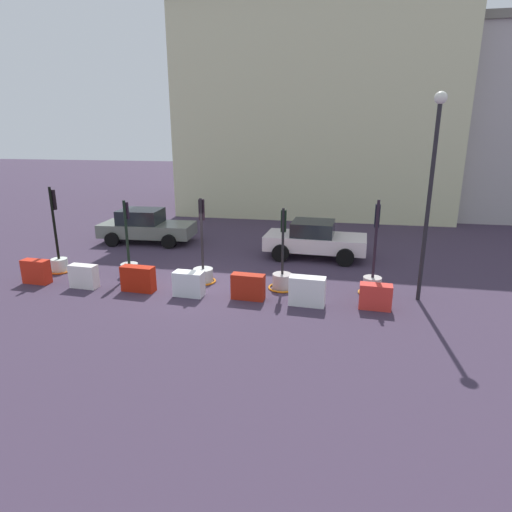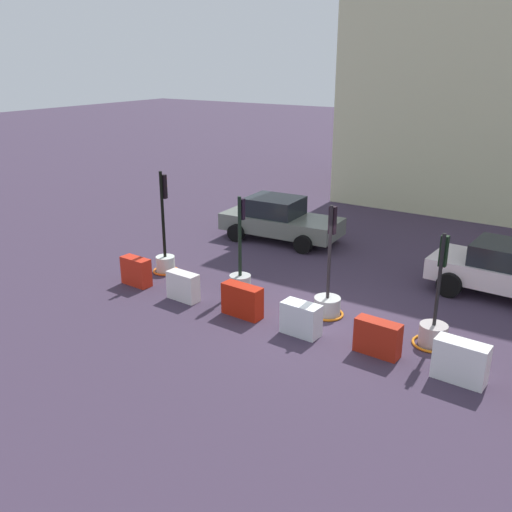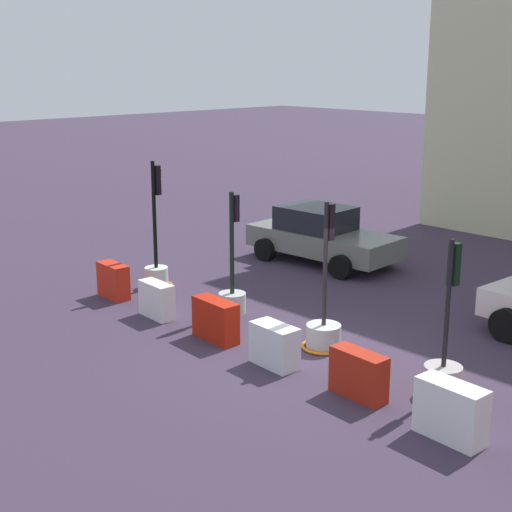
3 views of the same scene
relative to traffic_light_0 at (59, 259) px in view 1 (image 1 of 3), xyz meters
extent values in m
plane|color=#3B2E42|center=(5.80, -0.45, -0.53)|extent=(120.00, 120.00, 0.00)
cylinder|color=silver|center=(0.00, -0.01, -0.27)|extent=(0.60, 0.60, 0.52)
cylinder|color=black|center=(0.00, -0.01, 1.37)|extent=(0.10, 0.10, 2.75)
cube|color=black|center=(0.01, 0.11, 2.25)|extent=(0.15, 0.15, 0.74)
sphere|color=red|center=(0.02, 0.19, 2.49)|extent=(0.09, 0.09, 0.09)
sphere|color=orange|center=(0.02, 0.19, 2.25)|extent=(0.09, 0.09, 0.09)
sphere|color=green|center=(0.02, 0.19, 2.00)|extent=(0.09, 0.09, 0.09)
torus|color=orange|center=(0.00, -0.01, -0.49)|extent=(0.84, 0.84, 0.07)
cylinder|color=#B3B3B1|center=(2.88, 0.05, -0.29)|extent=(0.63, 0.63, 0.48)
cylinder|color=black|center=(2.88, 0.05, 1.14)|extent=(0.10, 0.10, 2.37)
cube|color=black|center=(2.88, 0.17, 1.93)|extent=(0.16, 0.14, 0.61)
sphere|color=red|center=(2.87, 0.25, 2.14)|extent=(0.10, 0.10, 0.10)
sphere|color=orange|center=(2.87, 0.25, 1.93)|extent=(0.10, 0.10, 0.10)
sphere|color=green|center=(2.87, 0.25, 1.73)|extent=(0.10, 0.10, 0.10)
cylinder|color=#B1B2AF|center=(5.79, -0.06, -0.28)|extent=(0.71, 0.71, 0.50)
cylinder|color=black|center=(5.79, -0.06, 1.24)|extent=(0.09, 0.09, 2.53)
cube|color=black|center=(5.78, 0.05, 2.09)|extent=(0.19, 0.14, 0.73)
sphere|color=red|center=(5.78, 0.13, 2.33)|extent=(0.11, 0.11, 0.11)
sphere|color=orange|center=(5.78, 0.13, 2.09)|extent=(0.11, 0.11, 0.11)
sphere|color=green|center=(5.78, 0.13, 1.84)|extent=(0.11, 0.11, 0.11)
torus|color=orange|center=(5.79, -0.06, -0.49)|extent=(0.90, 0.90, 0.07)
cylinder|color=#B4A8A6|center=(8.66, -0.17, -0.26)|extent=(0.67, 0.67, 0.53)
cylinder|color=black|center=(8.66, -0.17, 1.14)|extent=(0.09, 0.09, 2.27)
cube|color=black|center=(8.66, -0.05, 1.83)|extent=(0.17, 0.16, 0.74)
sphere|color=red|center=(8.66, 0.04, 2.07)|extent=(0.11, 0.11, 0.11)
sphere|color=orange|center=(8.66, 0.04, 1.83)|extent=(0.11, 0.11, 0.11)
sphere|color=green|center=(8.66, 0.04, 1.58)|extent=(0.11, 0.11, 0.11)
torus|color=orange|center=(8.66, -0.17, -0.49)|extent=(0.95, 0.95, 0.06)
cylinder|color=#B9B0AC|center=(11.66, -0.07, -0.24)|extent=(0.60, 0.60, 0.58)
cylinder|color=black|center=(11.66, -0.07, 1.34)|extent=(0.10, 0.10, 2.57)
cube|color=black|center=(11.67, 0.06, 2.09)|extent=(0.16, 0.16, 0.74)
sphere|color=red|center=(11.67, 0.15, 2.34)|extent=(0.10, 0.10, 0.10)
sphere|color=orange|center=(11.67, 0.15, 2.09)|extent=(0.10, 0.10, 0.10)
sphere|color=green|center=(11.67, 0.15, 1.85)|extent=(0.10, 0.10, 0.10)
torus|color=orange|center=(11.66, -0.07, -0.49)|extent=(0.89, 0.89, 0.07)
cube|color=red|center=(0.00, -1.31, -0.10)|extent=(0.98, 0.45, 0.86)
cube|color=white|center=(1.92, -1.39, -0.12)|extent=(0.98, 0.43, 0.82)
cube|color=#B51E0C|center=(3.92, -1.34, -0.09)|extent=(1.15, 0.47, 0.87)
cube|color=silver|center=(5.75, -1.41, -0.12)|extent=(1.00, 0.53, 0.82)
cube|color=#AE2312|center=(7.72, -1.32, -0.11)|extent=(1.09, 0.44, 0.84)
cube|color=white|center=(9.62, -1.44, -0.07)|extent=(1.13, 0.52, 0.92)
cube|color=red|center=(11.68, -1.34, -0.13)|extent=(0.99, 0.47, 0.78)
cube|color=slate|center=(1.37, 4.93, 0.11)|extent=(4.56, 2.12, 0.62)
cube|color=black|center=(1.07, 4.91, 0.75)|extent=(2.04, 1.74, 0.66)
cylinder|color=black|center=(2.69, 5.99, -0.20)|extent=(0.67, 0.32, 0.66)
cylinder|color=black|center=(2.80, 4.03, -0.20)|extent=(0.67, 0.32, 0.66)
cylinder|color=black|center=(-0.07, 5.83, -0.20)|extent=(0.67, 0.32, 0.66)
cylinder|color=black|center=(0.05, 3.87, -0.20)|extent=(0.67, 0.32, 0.66)
cube|color=silver|center=(9.52, 3.92, 0.14)|extent=(4.33, 2.08, 0.61)
cube|color=black|center=(9.40, 3.93, 0.74)|extent=(1.82, 1.73, 0.59)
cylinder|color=black|center=(10.88, 4.85, -0.17)|extent=(0.73, 0.31, 0.72)
cylinder|color=black|center=(10.78, 2.87, -0.17)|extent=(0.73, 0.31, 0.72)
cylinder|color=black|center=(8.26, 4.98, -0.17)|extent=(0.73, 0.31, 0.72)
cylinder|color=black|center=(8.16, 3.00, -0.17)|extent=(0.73, 0.31, 0.72)
cube|color=beige|center=(8.60, 16.23, 5.70)|extent=(16.75, 9.67, 12.45)
cube|color=gray|center=(8.60, 16.23, 12.19)|extent=(17.42, 10.06, 0.52)
cylinder|color=black|center=(13.11, -0.30, 2.47)|extent=(0.13, 0.13, 5.98)
sphere|color=silver|center=(13.11, -0.30, 5.61)|extent=(0.36, 0.36, 0.36)
camera|label=1|loc=(10.49, -13.93, 4.71)|focal=30.02mm
camera|label=2|loc=(11.82, -12.67, 6.04)|focal=39.82mm
camera|label=3|loc=(15.11, -10.76, 5.14)|focal=51.98mm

